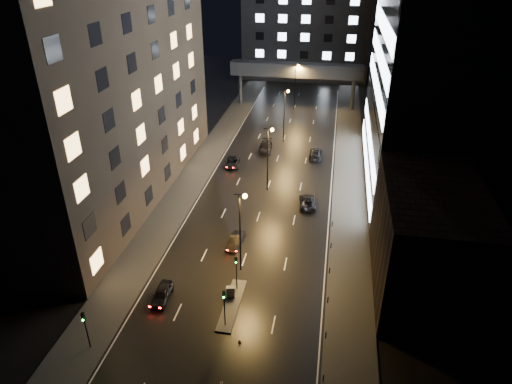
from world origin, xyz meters
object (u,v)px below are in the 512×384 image
car_away_a (162,294)px  car_away_d (266,147)px  car_away_c (233,163)px  car_toward_a (307,201)px  car_away_b (235,241)px  utility_cabinet (230,292)px  car_toward_b (316,153)px

car_away_a → car_away_d: bearing=80.9°
car_away_c → car_toward_a: size_ratio=0.94×
car_away_b → utility_cabinet: 9.63m
car_toward_b → utility_cabinet: (-6.66, -38.55, 0.05)m
car_away_a → car_away_c: bearing=87.2°
car_away_a → car_toward_b: 42.35m
car_away_d → car_toward_b: (9.18, -1.15, -0.04)m
car_away_c → car_away_d: size_ratio=0.86×
car_away_a → utility_cabinet: size_ratio=3.20×
car_away_a → car_toward_a: bearing=56.2°
car_away_a → car_toward_b: bearing=68.3°
car_away_d → car_away_a: bearing=-99.9°
car_toward_a → car_away_a: bearing=52.7°
car_away_c → car_toward_a: car_toward_a is taller
car_away_a → car_toward_a: size_ratio=0.83×
car_toward_b → car_away_c: bearing=24.4°
car_away_d → car_away_c: bearing=-125.3°
car_away_d → car_toward_a: size_ratio=1.09×
car_away_b → car_away_c: car_away_b is taller
car_toward_a → utility_cabinet: size_ratio=3.84×
car_away_c → utility_cabinet: utility_cabinet is taller
car_away_b → car_away_d: bearing=98.2°
car_away_d → car_toward_b: car_away_d is taller
car_away_c → car_away_d: bearing=51.9°
car_away_b → car_away_a: bearing=-110.7°
car_away_a → car_away_b: 12.33m
car_away_b → car_away_d: (-0.98, 30.20, 0.10)m
car_away_b → car_toward_b: car_toward_b is taller
car_away_d → car_toward_b: bearing=-10.7°
utility_cabinet → car_away_d: bearing=76.6°
car_away_c → car_toward_a: bearing=-45.7°
car_toward_b → car_away_d: bearing=-6.9°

